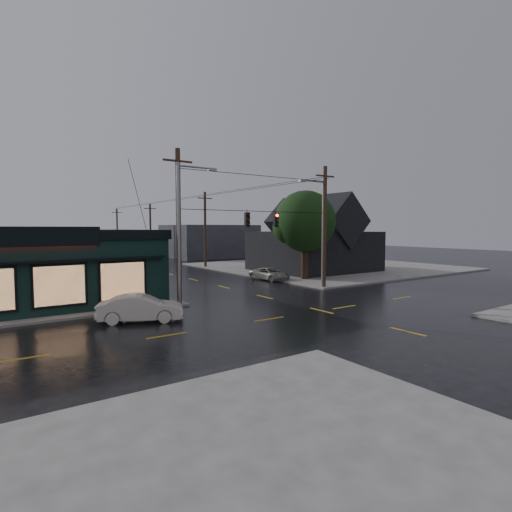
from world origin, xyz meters
TOP-DOWN VIEW (x-y plane):
  - ground_plane at (0.00, 0.00)m, footprint 160.00×160.00m
  - sidewalk_ne at (20.00, 20.00)m, footprint 28.00×28.00m
  - pizza_shop at (-15.00, 12.94)m, footprint 16.30×12.34m
  - ne_building at (15.00, 17.00)m, footprint 12.60×11.60m
  - corner_tree at (8.73, 11.44)m, footprint 5.92×5.92m
  - utility_pole_nw at (-6.50, 6.50)m, footprint 2.00×0.32m
  - utility_pole_ne at (6.50, 6.50)m, footprint 2.00×0.32m
  - utility_pole_far_a at (6.50, 28.00)m, footprint 2.00×0.32m
  - utility_pole_far_b at (6.50, 48.00)m, footprint 2.00×0.32m
  - utility_pole_far_c at (6.50, 68.00)m, footprint 2.00×0.32m
  - span_signal_assembly at (0.10, 6.50)m, footprint 13.00×0.48m
  - streetlight_nw at (-6.80, 5.80)m, footprint 5.40×0.30m
  - streetlight_ne at (7.00, 7.20)m, footprint 5.40×0.30m
  - bg_building_west at (-14.00, 40.00)m, footprint 12.00×10.00m
  - bg_building_east at (16.00, 45.00)m, footprint 14.00×12.00m
  - sedan_cream at (-10.08, 3.48)m, footprint 4.74×3.26m
  - suv_silver at (6.00, 13.45)m, footprint 2.55×4.59m

SIDE VIEW (x-z plane):
  - ground_plane at x=0.00m, z-range 0.00..0.00m
  - utility_pole_nw at x=-6.50m, z-range -5.08..5.08m
  - utility_pole_ne at x=6.50m, z-range -5.08..5.08m
  - utility_pole_far_a at x=6.50m, z-range -4.83..4.83m
  - utility_pole_far_b at x=6.50m, z-range -4.58..4.58m
  - utility_pole_far_c at x=6.50m, z-range -4.58..4.58m
  - streetlight_nw at x=-6.80m, z-range -4.58..4.58m
  - streetlight_ne at x=7.00m, z-range -4.58..4.58m
  - sidewalk_ne at x=20.00m, z-range 0.00..0.15m
  - suv_silver at x=6.00m, z-range 0.00..1.22m
  - sedan_cream at x=-10.08m, z-range 0.00..1.48m
  - bg_building_west at x=-14.00m, z-range 0.00..4.40m
  - pizza_shop at x=-15.00m, z-range 0.11..5.01m
  - bg_building_east at x=16.00m, z-range 0.00..5.60m
  - ne_building at x=15.00m, z-range 0.09..8.85m
  - corner_tree at x=8.73m, z-range 1.42..9.96m
  - span_signal_assembly at x=0.10m, z-range 5.08..6.31m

